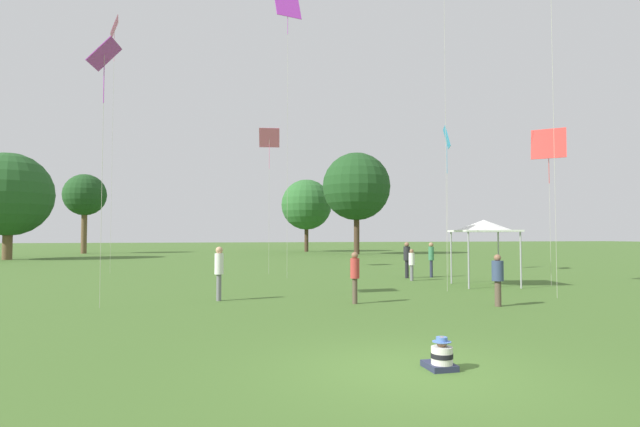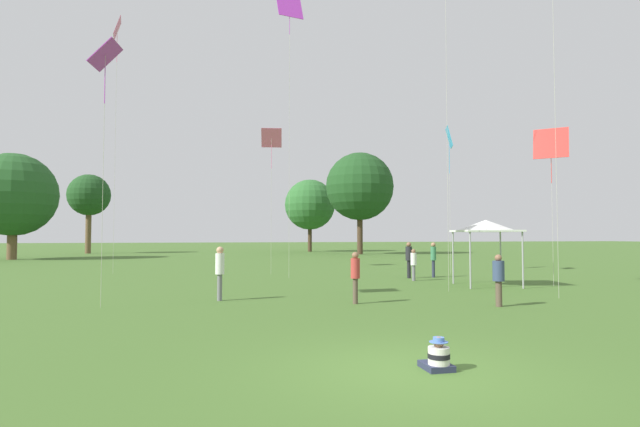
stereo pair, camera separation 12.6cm
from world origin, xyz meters
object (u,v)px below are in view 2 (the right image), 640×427
person_standing_0 (355,272)px  person_standing_2 (220,267)px  seated_toddler (438,357)px  kite_6 (105,61)px  canopy_tent (486,226)px  person_standing_3 (499,276)px  person_standing_1 (409,256)px  kite_8 (117,35)px  person_standing_5 (414,262)px  kite_4 (551,145)px  distant_tree_0 (360,187)px  distant_tree_1 (13,195)px  distant_tree_3 (310,205)px  distant_tree_2 (89,196)px  kite_0 (271,140)px  kite_9 (449,140)px  kite_2 (290,12)px  person_standing_4 (433,256)px

person_standing_0 → person_standing_2: (-4.21, 1.81, 0.11)m
seated_toddler → kite_6: 13.35m
seated_toddler → canopy_tent: 14.71m
seated_toddler → person_standing_3: bearing=50.8°
person_standing_2 → person_standing_3: bearing=23.4°
person_standing_0 → kite_6: size_ratio=0.20×
person_standing_1 → kite_8: size_ratio=0.12×
person_standing_5 → kite_4: bearing=178.7°
person_standing_1 → kite_4: kite_4 is taller
distant_tree_0 → person_standing_1: bearing=-104.0°
distant_tree_1 → person_standing_3: bearing=-55.5°
person_standing_1 → distant_tree_3: bearing=-94.7°
distant_tree_0 → distant_tree_2: 32.97m
distant_tree_1 → kite_0: bearing=-47.6°
person_standing_3 → distant_tree_3: (5.73, 52.16, 5.40)m
distant_tree_1 → seated_toddler: bearing=-64.9°
person_standing_5 → kite_6: 15.85m
kite_8 → kite_9: kite_8 is taller
person_standing_0 → kite_0: (-0.87, 12.92, 6.65)m
kite_8 → person_standing_5: bearing=99.0°
kite_0 → kite_8: kite_8 is taller
kite_8 → distant_tree_0: size_ratio=1.25×
canopy_tent → kite_8: kite_8 is taller
kite_4 → distant_tree_3: 47.25m
kite_9 → distant_tree_0: distant_tree_0 is taller
person_standing_0 → canopy_tent: (7.27, 4.01, 1.58)m
person_standing_0 → person_standing_3: bearing=172.2°
kite_0 → kite_2: 6.95m
distant_tree_2 → distant_tree_3: size_ratio=0.99×
person_standing_4 → kite_0: kite_0 is taller
canopy_tent → distant_tree_3: (2.57, 46.50, 3.77)m
person_standing_1 → person_standing_5: bearing=75.8°
canopy_tent → distant_tree_2: (-25.12, 46.22, 4.46)m
kite_2 → kite_9: 11.37m
person_standing_2 → kite_0: bearing=119.3°
person_standing_0 → distant_tree_1: size_ratio=0.17×
person_standing_3 → distant_tree_0: size_ratio=0.14×
seated_toddler → person_standing_4: bearing=64.6°
person_standing_0 → kite_8: size_ratio=0.11×
kite_9 → distant_tree_1: 39.24m
kite_0 → kite_2: (0.52, -2.88, 6.30)m
person_standing_4 → kite_6: 17.88m
person_standing_2 → kite_4: kite_4 is taller
kite_2 → kite_8: size_ratio=1.00×
person_standing_3 → kite_8: bearing=90.4°
person_standing_3 → distant_tree_3: size_ratio=0.16×
seated_toddler → distant_tree_2: size_ratio=0.06×
person_standing_2 → kite_9: 17.29m
distant_tree_2 → person_standing_0: bearing=-70.4°
distant_tree_3 → person_standing_5: bearing=-96.0°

